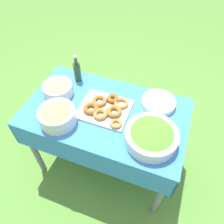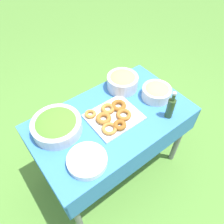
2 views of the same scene
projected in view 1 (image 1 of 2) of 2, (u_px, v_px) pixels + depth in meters
ground_plane at (107, 161)px, 2.22m from camera, size 14.00×14.00×0.00m
picnic_table at (106, 121)px, 1.73m from camera, size 1.23×0.72×0.77m
salad_bowl at (151, 136)px, 1.42m from camera, size 0.35×0.35×0.12m
pasta_bowl at (58, 88)px, 1.72m from camera, size 0.23×0.23×0.11m
donut_platter at (106, 108)px, 1.63m from camera, size 0.38×0.35×0.05m
plate_stack at (158, 103)px, 1.67m from camera, size 0.26×0.26×0.05m
olive_oil_bottle at (77, 71)px, 1.80m from camera, size 0.06×0.06×0.24m
bread_bowl at (57, 115)px, 1.52m from camera, size 0.26×0.26×0.14m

